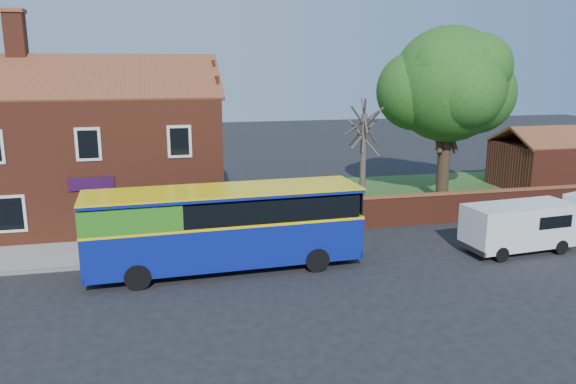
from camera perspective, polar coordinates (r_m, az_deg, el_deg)
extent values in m
plane|color=black|center=(20.72, -1.15, -10.13)|extent=(120.00, 120.00, 0.00)
cube|color=gray|center=(25.91, -19.30, -5.93)|extent=(18.00, 3.50, 0.12)
cube|color=slate|center=(24.26, -19.73, -7.22)|extent=(18.00, 0.15, 0.14)
cube|color=#426B28|center=(36.77, 14.76, -0.18)|extent=(26.00, 12.00, 0.04)
cube|color=brown|center=(30.72, -18.63, 3.16)|extent=(12.00, 8.00, 6.50)
cube|color=brown|center=(28.34, -19.64, 10.98)|extent=(12.30, 4.08, 2.16)
cube|color=brown|center=(32.32, -18.85, 11.20)|extent=(12.30, 4.08, 2.16)
cube|color=brown|center=(30.89, -25.95, 14.08)|extent=(0.90, 0.90, 2.20)
cube|color=black|center=(26.56, -19.64, 4.59)|extent=(1.10, 0.06, 1.50)
cube|color=#4C0F19|center=(27.23, -19.09, -2.71)|extent=(0.95, 0.04, 2.10)
cube|color=silver|center=(27.23, -19.09, -2.60)|extent=(1.20, 0.06, 2.30)
cube|color=#2A0B31|center=(26.83, -19.36, 0.78)|extent=(2.00, 0.06, 0.60)
cube|color=maroon|center=(31.57, 19.82, -1.31)|extent=(22.00, 0.30, 1.50)
cube|color=brown|center=(31.40, 19.93, 0.10)|extent=(22.00, 0.38, 0.10)
cube|color=maroon|center=(41.41, 26.01, 2.46)|extent=(8.00, 5.00, 3.00)
cube|color=brown|center=(42.10, 25.23, 5.52)|extent=(8.20, 2.56, 1.24)
cube|color=navy|center=(22.65, -6.39, -4.82)|extent=(10.91, 3.17, 1.72)
cube|color=yellow|center=(22.41, -6.45, -2.73)|extent=(10.93, 3.20, 0.10)
cube|color=black|center=(22.27, -6.48, -1.45)|extent=(10.48, 3.18, 0.86)
cube|color=#32861D|center=(22.03, -15.68, -2.02)|extent=(3.79, 2.90, 0.92)
cube|color=navy|center=(22.14, -6.52, 0.00)|extent=(10.91, 3.17, 0.14)
cube|color=yellow|center=(22.12, -6.53, 0.20)|extent=(10.95, 3.22, 0.06)
cylinder|color=black|center=(21.47, -15.03, -8.35)|extent=(0.98, 0.32, 0.97)
cylinder|color=black|center=(23.86, -15.11, -6.17)|extent=(0.98, 0.32, 0.97)
cylinder|color=black|center=(22.50, 2.97, -6.90)|extent=(0.98, 0.32, 0.97)
cylinder|color=black|center=(24.79, 1.11, -4.98)|extent=(0.98, 0.32, 0.97)
cube|color=white|center=(26.59, 22.39, -3.10)|extent=(5.01, 2.39, 1.84)
cube|color=black|center=(27.97, 25.85, -2.05)|extent=(0.23, 1.65, 0.73)
cube|color=black|center=(28.39, 25.92, -4.19)|extent=(0.28, 1.94, 0.23)
cylinder|color=black|center=(25.21, 20.84, -5.95)|extent=(0.66, 0.28, 0.64)
cylinder|color=black|center=(26.57, 18.39, -4.80)|extent=(0.66, 0.28, 0.64)
cylinder|color=black|center=(27.23, 25.96, -5.04)|extent=(0.66, 0.28, 0.64)
cylinder|color=black|center=(28.48, 23.44, -4.03)|extent=(0.66, 0.28, 0.64)
cylinder|color=black|center=(29.75, 26.86, -3.63)|extent=(0.72, 0.42, 0.69)
cylinder|color=black|center=(34.71, 15.51, 2.55)|extent=(0.74, 0.74, 4.24)
sphere|color=#3F7324|center=(34.20, 16.00, 10.47)|extent=(6.64, 6.64, 6.64)
sphere|color=#3F7324|center=(35.51, 18.43, 9.49)|extent=(4.79, 4.79, 4.79)
sphere|color=#3F7324|center=(33.92, 12.87, 10.00)|extent=(4.61, 4.61, 4.61)
cylinder|color=#4C4238|center=(30.40, 7.62, 2.70)|extent=(0.32, 0.32, 5.52)
cylinder|color=#4C4238|center=(30.11, 7.73, 6.39)|extent=(0.32, 2.69, 2.17)
cylinder|color=#4C4238|center=(30.13, 7.72, 6.02)|extent=(1.41, 1.99, 1.99)
cylinder|color=#4C4238|center=(30.09, 7.74, 6.77)|extent=(2.26, 1.04, 2.20)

